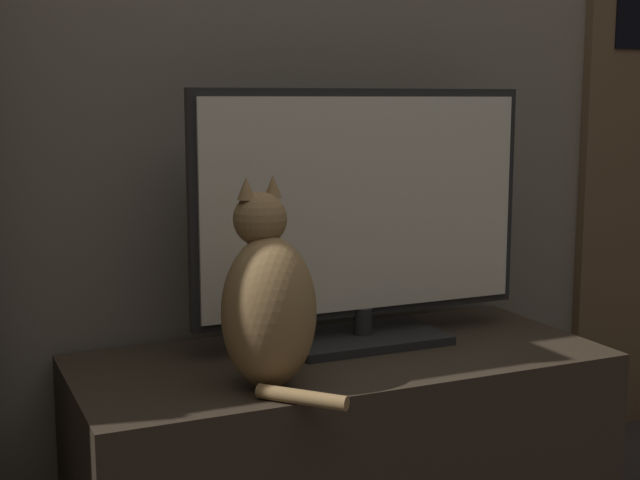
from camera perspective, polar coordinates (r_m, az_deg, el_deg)
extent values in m
cube|color=#33281E|center=(2.05, 1.35, -12.84)|extent=(1.17, 0.52, 0.41)
cube|color=black|center=(2.08, 2.74, -6.29)|extent=(0.37, 0.22, 0.02)
cylinder|color=black|center=(2.07, 2.75, -5.19)|extent=(0.04, 0.04, 0.06)
cube|color=black|center=(2.03, 2.70, 2.34)|extent=(0.81, 0.02, 0.52)
cube|color=silver|center=(2.02, 2.88, 2.29)|extent=(0.78, 0.01, 0.48)
ellipsoid|color=#997547|center=(1.74, -3.28, -4.66)|extent=(0.21, 0.20, 0.30)
ellipsoid|color=silver|center=(1.79, -4.23, -4.72)|extent=(0.11, 0.07, 0.17)
sphere|color=#997547|center=(1.73, -3.86, 1.34)|extent=(0.12, 0.12, 0.11)
cone|color=#997547|center=(1.71, -4.75, 3.33)|extent=(0.04, 0.04, 0.04)
cone|color=#997547|center=(1.74, -3.03, 3.44)|extent=(0.04, 0.04, 0.04)
cylinder|color=#997547|center=(1.67, -1.18, -10.02)|extent=(0.14, 0.15, 0.03)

